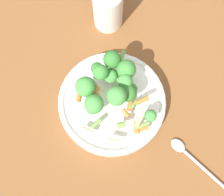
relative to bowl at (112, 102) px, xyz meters
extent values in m
plane|color=brown|center=(0.00, 0.00, -0.02)|extent=(3.00, 3.00, 0.00)
cylinder|color=white|center=(0.00, 0.00, 0.00)|extent=(0.25, 0.25, 0.03)
torus|color=white|center=(0.00, 0.00, 0.01)|extent=(0.25, 0.25, 0.01)
cylinder|color=#8CB766|center=(0.01, -0.05, 0.03)|extent=(0.01, 0.01, 0.02)
sphere|color=#3D8438|center=(0.01, -0.05, 0.05)|extent=(0.03, 0.03, 0.03)
cylinder|color=#8CB766|center=(0.01, 0.03, 0.04)|extent=(0.01, 0.01, 0.01)
sphere|color=#33722D|center=(0.01, 0.03, 0.06)|extent=(0.04, 0.04, 0.04)
cylinder|color=#8CB766|center=(0.02, -0.04, 0.05)|extent=(0.01, 0.01, 0.02)
sphere|color=#479342|center=(0.02, -0.04, 0.08)|extent=(0.04, 0.04, 0.04)
cylinder|color=#8CB766|center=(-0.05, -0.01, 0.05)|extent=(0.01, 0.01, 0.01)
sphere|color=#3D8438|center=(-0.05, -0.01, 0.07)|extent=(0.03, 0.03, 0.03)
cylinder|color=#8CB766|center=(-0.07, 0.02, 0.05)|extent=(0.01, 0.01, 0.02)
sphere|color=#33722D|center=(-0.07, 0.02, 0.08)|extent=(0.04, 0.04, 0.04)
cylinder|color=#8CB766|center=(0.02, 0.01, 0.06)|extent=(0.01, 0.01, 0.02)
sphere|color=#479342|center=(0.02, 0.01, 0.09)|extent=(0.04, 0.04, 0.04)
cylinder|color=#8CB766|center=(-0.01, 0.03, 0.05)|extent=(0.01, 0.01, 0.02)
sphere|color=#479342|center=(-0.01, 0.03, 0.07)|extent=(0.03, 0.03, 0.03)
cylinder|color=#8CB766|center=(-0.06, -0.01, 0.05)|extent=(0.01, 0.01, 0.01)
sphere|color=#33722D|center=(-0.06, -0.01, 0.07)|extent=(0.03, 0.03, 0.03)
cylinder|color=#8CB766|center=(-0.03, -0.05, 0.04)|extent=(0.02, 0.02, 0.02)
sphere|color=#479342|center=(-0.03, -0.05, 0.07)|extent=(0.04, 0.04, 0.04)
cylinder|color=#8CB766|center=(0.07, 0.06, 0.03)|extent=(0.01, 0.01, 0.01)
sphere|color=#479342|center=(0.07, 0.06, 0.05)|extent=(0.03, 0.03, 0.03)
cylinder|color=#8CB766|center=(0.00, 0.04, 0.04)|extent=(0.01, 0.01, 0.01)
sphere|color=#479342|center=(0.00, 0.04, 0.05)|extent=(0.03, 0.03, 0.03)
cylinder|color=#8CB766|center=(-0.04, 0.04, 0.05)|extent=(0.01, 0.01, 0.02)
sphere|color=#3D8438|center=(-0.04, 0.04, 0.07)|extent=(0.04, 0.04, 0.04)
cylinder|color=#8CB766|center=(-0.05, 0.01, 0.03)|extent=(0.01, 0.01, 0.02)
sphere|color=#479342|center=(-0.05, 0.01, 0.05)|extent=(0.03, 0.03, 0.03)
cylinder|color=orange|center=(-0.02, -0.07, 0.04)|extent=(0.02, 0.02, 0.01)
cylinder|color=orange|center=(0.04, 0.02, 0.04)|extent=(0.02, 0.01, 0.01)
cylinder|color=#729E4C|center=(0.04, -0.05, 0.03)|extent=(0.02, 0.03, 0.01)
cylinder|color=orange|center=(0.03, 0.03, 0.03)|extent=(0.03, 0.02, 0.01)
cylinder|color=#729E4C|center=(0.03, 0.04, 0.03)|extent=(0.02, 0.02, 0.01)
cylinder|color=orange|center=(-0.03, -0.03, 0.05)|extent=(0.02, 0.02, 0.01)
cylinder|color=orange|center=(0.08, 0.03, 0.03)|extent=(0.03, 0.02, 0.01)
cylinder|color=#729E4C|center=(-0.08, 0.05, 0.05)|extent=(0.03, 0.03, 0.01)
cylinder|color=beige|center=(0.05, -0.07, 0.03)|extent=(0.03, 0.03, 0.01)
cylinder|color=orange|center=(-0.01, -0.04, 0.05)|extent=(0.02, 0.02, 0.01)
cylinder|color=beige|center=(0.09, -0.02, 0.04)|extent=(0.02, 0.03, 0.01)
cylinder|color=orange|center=(0.08, 0.04, 0.03)|extent=(0.01, 0.03, 0.01)
cylinder|color=beige|center=(-0.07, 0.02, 0.03)|extent=(0.03, 0.03, 0.01)
cylinder|color=beige|center=(0.07, 0.04, 0.06)|extent=(0.02, 0.02, 0.01)
cylinder|color=beige|center=(-0.02, -0.03, 0.04)|extent=(0.03, 0.03, 0.01)
cylinder|color=#729E4C|center=(0.08, 0.04, 0.05)|extent=(0.01, 0.03, 0.01)
cylinder|color=orange|center=(0.03, 0.06, 0.05)|extent=(0.01, 0.03, 0.01)
cylinder|color=#729E4C|center=(0.07, 0.00, 0.05)|extent=(0.01, 0.02, 0.01)
cylinder|color=silver|center=(-0.23, 0.06, 0.03)|extent=(0.08, 0.08, 0.11)
cylinder|color=silver|center=(0.22, 0.16, -0.02)|extent=(0.13, 0.07, 0.01)
ellipsoid|color=silver|center=(0.14, 0.12, -0.02)|extent=(0.04, 0.04, 0.01)
camera|label=1|loc=(0.17, -0.05, 0.59)|focal=42.00mm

